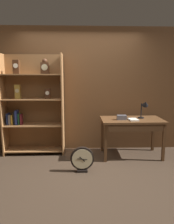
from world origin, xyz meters
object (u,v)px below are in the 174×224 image
object	(u,v)px
bookshelf	(32,105)
toolbox_small	(122,117)
round_clock_large	(82,159)
desk_lamp	(144,106)
open_repair_manual	(133,120)
workbench	(132,124)

from	to	relation	value
bookshelf	toolbox_small	bearing A→B (deg)	-10.79
bookshelf	round_clock_large	size ratio (longest dim) A/B	4.66
toolbox_small	bookshelf	bearing A→B (deg)	169.21
bookshelf	desk_lamp	distance (m)	2.26
toolbox_small	open_repair_manual	size ratio (longest dim) A/B	0.81
toolbox_small	open_repair_manual	xyz separation A→B (m)	(0.22, -0.06, -0.03)
bookshelf	desk_lamp	xyz separation A→B (m)	(2.24, -0.25, 0.01)
workbench	round_clock_large	size ratio (longest dim) A/B	2.76
workbench	round_clock_large	world-z (taller)	workbench
bookshelf	desk_lamp	world-z (taller)	bookshelf
bookshelf	open_repair_manual	size ratio (longest dim) A/B	9.24
open_repair_manual	toolbox_small	bearing A→B (deg)	161.48
round_clock_large	open_repair_manual	bearing A→B (deg)	29.12
toolbox_small	workbench	bearing A→B (deg)	9.76
desk_lamp	toolbox_small	bearing A→B (deg)	-169.14
round_clock_large	desk_lamp	bearing A→B (deg)	29.34
bookshelf	toolbox_small	distance (m)	1.82
desk_lamp	open_repair_manual	xyz separation A→B (m)	(-0.25, -0.15, -0.24)
desk_lamp	toolbox_small	distance (m)	0.52
bookshelf	workbench	size ratio (longest dim) A/B	1.69
bookshelf	toolbox_small	world-z (taller)	bookshelf
bookshelf	open_repair_manual	distance (m)	2.04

